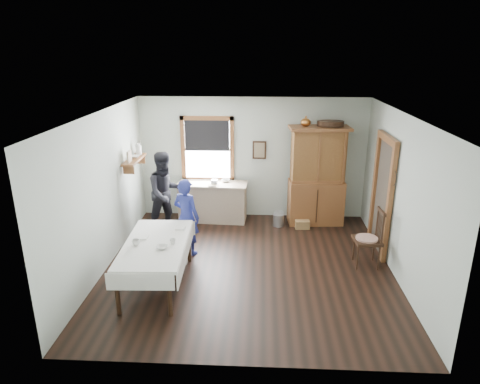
# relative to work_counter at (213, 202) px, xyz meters

# --- Properties ---
(room) EXTENTS (5.01, 5.01, 2.70)m
(room) POSITION_rel_work_counter_xyz_m (0.87, -2.14, 0.92)
(room) COLOR black
(room) RESTS_ON ground
(window) EXTENTS (1.18, 0.07, 1.48)m
(window) POSITION_rel_work_counter_xyz_m (-0.13, 0.32, 1.20)
(window) COLOR white
(window) RESTS_ON room
(doorway) EXTENTS (0.09, 1.14, 2.22)m
(doorway) POSITION_rel_work_counter_xyz_m (3.32, -1.29, 0.73)
(doorway) COLOR #3F362D
(doorway) RESTS_ON room
(wall_shelf) EXTENTS (0.24, 1.00, 0.44)m
(wall_shelf) POSITION_rel_work_counter_xyz_m (-1.50, -0.60, 1.14)
(wall_shelf) COLOR brown
(wall_shelf) RESTS_ON room
(framed_picture) EXTENTS (0.30, 0.04, 0.40)m
(framed_picture) POSITION_rel_work_counter_xyz_m (1.02, 0.32, 1.12)
(framed_picture) COLOR #301E11
(framed_picture) RESTS_ON room
(rug_beater) EXTENTS (0.01, 0.27, 0.27)m
(rug_beater) POSITION_rel_work_counter_xyz_m (3.32, -1.84, 1.29)
(rug_beater) COLOR black
(rug_beater) RESTS_ON room
(work_counter) EXTENTS (1.55, 0.66, 0.87)m
(work_counter) POSITION_rel_work_counter_xyz_m (0.00, 0.00, 0.00)
(work_counter) COLOR tan
(work_counter) RESTS_ON room
(china_hutch) EXTENTS (1.30, 0.69, 2.14)m
(china_hutch) POSITION_rel_work_counter_xyz_m (2.27, -0.02, 0.64)
(china_hutch) COLOR brown
(china_hutch) RESTS_ON room
(dining_table) EXTENTS (1.08, 1.95, 0.76)m
(dining_table) POSITION_rel_work_counter_xyz_m (-0.59, -2.82, -0.05)
(dining_table) COLOR white
(dining_table) RESTS_ON room
(spindle_chair) EXTENTS (0.52, 0.52, 1.06)m
(spindle_chair) POSITION_rel_work_counter_xyz_m (2.95, -1.96, 0.10)
(spindle_chair) COLOR #301E11
(spindle_chair) RESTS_ON room
(pail) EXTENTS (0.33, 0.33, 0.26)m
(pail) POSITION_rel_work_counter_xyz_m (1.46, -0.25, -0.30)
(pail) COLOR #A5A8AE
(pail) RESTS_ON room
(wicker_basket) EXTENTS (0.32, 0.23, 0.18)m
(wicker_basket) POSITION_rel_work_counter_xyz_m (1.97, -0.36, -0.34)
(wicker_basket) COLOR #9B7046
(wicker_basket) RESTS_ON room
(woman_blue) EXTENTS (0.59, 0.50, 1.35)m
(woman_blue) POSITION_rel_work_counter_xyz_m (-0.30, -1.65, 0.24)
(woman_blue) COLOR navy
(woman_blue) RESTS_ON room
(figure_dark) EXTENTS (0.98, 0.94, 1.60)m
(figure_dark) POSITION_rel_work_counter_xyz_m (-0.88, -0.69, 0.36)
(figure_dark) COLOR black
(figure_dark) RESTS_ON room
(table_cup_a) EXTENTS (0.13, 0.13, 0.10)m
(table_cup_a) POSITION_rel_work_counter_xyz_m (-0.87, -2.93, 0.38)
(table_cup_a) COLOR silver
(table_cup_a) RESTS_ON dining_table
(table_cup_b) EXTENTS (0.12, 0.12, 0.09)m
(table_cup_b) POSITION_rel_work_counter_xyz_m (-0.30, -2.85, 0.37)
(table_cup_b) COLOR silver
(table_cup_b) RESTS_ON dining_table
(table_bowl) EXTENTS (0.21, 0.21, 0.05)m
(table_bowl) POSITION_rel_work_counter_xyz_m (-0.44, -3.03, 0.35)
(table_bowl) COLOR silver
(table_bowl) RESTS_ON dining_table
(counter_book) EXTENTS (0.16, 0.21, 0.02)m
(counter_book) POSITION_rel_work_counter_xyz_m (-0.07, -0.15, 0.44)
(counter_book) COLOR #7A6C51
(counter_book) RESTS_ON work_counter
(counter_bowl) EXTENTS (0.21, 0.21, 0.06)m
(counter_bowl) POSITION_rel_work_counter_xyz_m (0.28, 0.12, 0.46)
(counter_bowl) COLOR silver
(counter_bowl) RESTS_ON work_counter
(shelf_bowl) EXTENTS (0.22, 0.22, 0.05)m
(shelf_bowl) POSITION_rel_work_counter_xyz_m (-1.50, -0.59, 1.16)
(shelf_bowl) COLOR silver
(shelf_bowl) RESTS_ON wall_shelf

